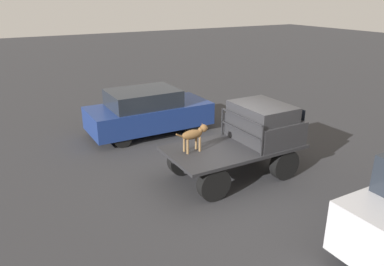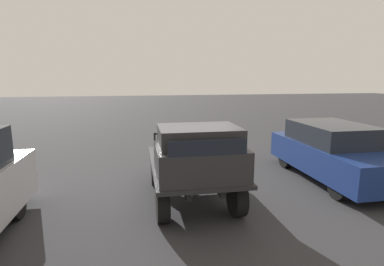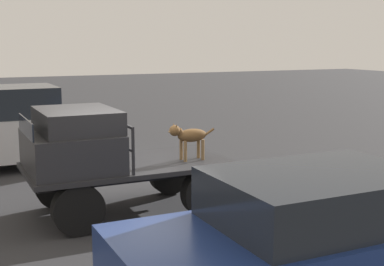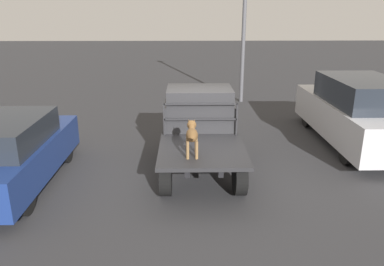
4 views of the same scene
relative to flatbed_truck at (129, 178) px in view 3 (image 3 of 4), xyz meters
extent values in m
plane|color=#2D2D30|center=(0.00, 0.00, -0.61)|extent=(80.00, 80.00, 0.00)
cylinder|color=black|center=(1.09, 0.77, -0.20)|extent=(0.81, 0.24, 0.81)
cylinder|color=black|center=(1.09, -0.77, -0.20)|extent=(0.81, 0.24, 0.81)
cylinder|color=black|center=(-1.09, 0.77, -0.20)|extent=(0.81, 0.24, 0.81)
cylinder|color=black|center=(-1.09, -0.77, -0.20)|extent=(0.81, 0.24, 0.81)
cube|color=black|center=(0.00, 0.33, 0.10)|extent=(3.23, 0.10, 0.18)
cube|color=black|center=(0.00, -0.33, 0.10)|extent=(3.23, 0.10, 0.18)
cube|color=#232326|center=(0.00, 0.00, 0.23)|extent=(3.51, 1.86, 0.08)
cube|color=#28282B|center=(0.99, 0.00, 0.57)|extent=(1.43, 1.74, 0.62)
cube|color=#28282B|center=(0.89, 0.00, 1.07)|extent=(1.21, 1.60, 0.38)
cube|color=black|center=(1.70, 0.00, 1.01)|extent=(0.02, 1.42, 0.28)
cube|color=#232326|center=(0.21, 0.85, 0.65)|extent=(0.04, 0.04, 0.77)
cube|color=#232326|center=(0.21, -0.85, 0.65)|extent=(0.04, 0.04, 0.77)
cube|color=#232326|center=(0.21, 0.00, 1.01)|extent=(0.04, 1.70, 0.04)
cube|color=#232326|center=(0.21, 0.00, 0.65)|extent=(0.04, 1.70, 0.04)
cylinder|color=brown|center=(-0.94, 0.31, 0.45)|extent=(0.06, 0.06, 0.37)
cylinder|color=brown|center=(-0.94, 0.14, 0.45)|extent=(0.06, 0.06, 0.37)
cylinder|color=brown|center=(-1.28, 0.31, 0.45)|extent=(0.06, 0.06, 0.37)
cylinder|color=brown|center=(-1.28, 0.14, 0.45)|extent=(0.06, 0.06, 0.37)
ellipsoid|color=brown|center=(-1.11, 0.22, 0.71)|extent=(0.55, 0.24, 0.24)
sphere|color=brown|center=(-0.96, 0.22, 0.67)|extent=(0.11, 0.11, 0.11)
cylinder|color=brown|center=(-0.87, 0.22, 0.77)|extent=(0.17, 0.13, 0.16)
sphere|color=brown|center=(-0.77, 0.22, 0.82)|extent=(0.19, 0.19, 0.19)
cone|color=brown|center=(-0.69, 0.22, 0.80)|extent=(0.11, 0.11, 0.11)
cone|color=brown|center=(-0.78, 0.28, 0.90)|extent=(0.06, 0.08, 0.10)
cone|color=brown|center=(-0.78, 0.17, 0.90)|extent=(0.06, 0.08, 0.10)
cylinder|color=brown|center=(-1.43, 0.22, 0.73)|extent=(0.24, 0.04, 0.16)
cylinder|color=black|center=(-1.85, 3.39, -0.31)|extent=(0.60, 0.20, 0.60)
cube|color=navy|center=(-0.56, 4.17, 0.02)|extent=(4.15, 1.85, 0.76)
cube|color=#1E232B|center=(-0.77, 4.17, 0.68)|extent=(2.28, 1.66, 0.55)
cylinder|color=black|center=(0.45, -3.68, -0.31)|extent=(0.60, 0.20, 0.60)
cylinder|color=black|center=(0.45, -5.36, -0.31)|extent=(0.60, 0.20, 0.60)
camera|label=1|loc=(-5.36, -7.25, 3.94)|focal=35.00mm
camera|label=2|loc=(6.66, -1.19, 2.24)|focal=28.00mm
camera|label=3|loc=(2.89, 8.67, 2.33)|focal=50.00mm
camera|label=4|loc=(-8.17, 0.36, 3.08)|focal=35.00mm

